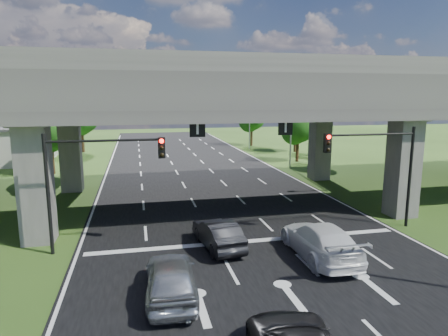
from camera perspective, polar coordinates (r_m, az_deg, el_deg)
name	(u,v)px	position (r m, az deg, el deg)	size (l,w,h in m)	color
ground	(270,269)	(18.83, 6.58, -14.11)	(160.00, 160.00, 0.00)	#284416
road	(223,209)	(27.90, -0.13, -5.83)	(18.00, 120.00, 0.03)	black
overpass	(217,93)	(28.76, -1.00, 10.61)	(80.00, 15.00, 10.00)	#3E3B38
signal_right	(379,159)	(24.52, 21.25, 1.21)	(5.76, 0.54, 6.00)	black
signal_left	(94,170)	(20.55, -18.14, -0.24)	(5.76, 0.54, 6.00)	black
streetlight_far	(288,114)	(43.22, 9.11, 7.63)	(3.38, 0.25, 10.00)	gray
streetlight_beyond	(247,109)	(58.40, 3.31, 8.40)	(3.38, 0.25, 10.00)	gray
tree_left_near	(50,126)	(43.08, -23.56, 5.53)	(4.50, 4.50, 7.80)	black
tree_left_mid	(37,127)	(51.55, -25.12, 5.34)	(3.91, 3.90, 6.76)	black
tree_left_far	(82,115)	(58.69, -19.68, 7.14)	(4.80, 4.80, 8.32)	black
tree_right_near	(299,124)	(48.11, 10.60, 6.23)	(4.20, 4.20, 7.28)	black
tree_right_mid	(296,122)	(56.65, 10.24, 6.50)	(3.91, 3.90, 6.76)	black
tree_right_far	(252,115)	(62.82, 4.03, 7.58)	(4.50, 4.50, 7.80)	black
car_silver	(171,277)	(16.12, -7.59, -15.18)	(1.94, 4.82, 1.64)	#A9ADB1
car_dark	(218,234)	(20.79, -0.87, -9.38)	(1.55, 4.44, 1.46)	black
car_white	(320,240)	(20.14, 13.54, -10.01)	(2.35, 5.78, 1.68)	white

